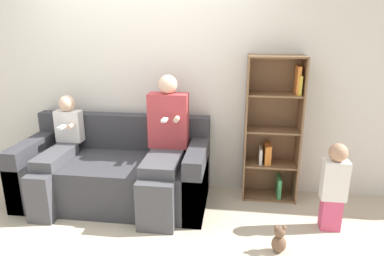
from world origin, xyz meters
name	(u,v)px	position (x,y,z in m)	size (l,w,h in m)	color
ground_plane	(122,227)	(0.00, 0.00, 0.00)	(14.00, 14.00, 0.00)	beige
back_wall	(145,77)	(0.00, 1.01, 1.27)	(10.00, 0.06, 2.55)	silver
couch	(115,174)	(-0.23, 0.53, 0.30)	(1.95, 0.88, 0.87)	#38383D
adult_seated	(164,144)	(0.33, 0.45, 0.69)	(0.41, 0.84, 1.35)	#47474C
child_seated	(56,153)	(-0.80, 0.39, 0.56)	(0.28, 0.85, 1.10)	#47474C
toddler_standing	(334,186)	(1.92, 0.25, 0.44)	(0.22, 0.16, 0.84)	#DB4C75
bookshelf	(273,130)	(1.42, 0.86, 0.76)	(0.57, 0.32, 1.54)	brown
teddy_bear	(279,240)	(1.42, -0.17, 0.12)	(0.12, 0.10, 0.25)	brown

